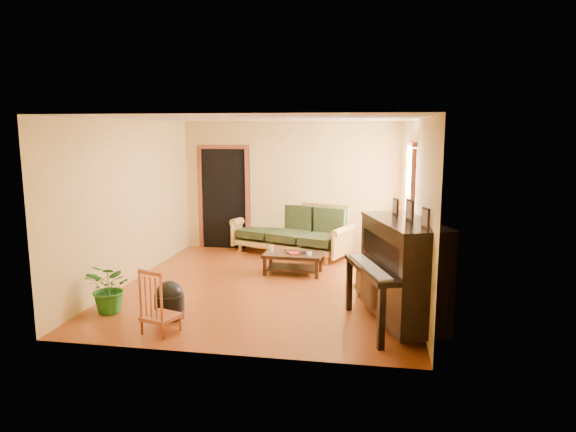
% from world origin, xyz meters
% --- Properties ---
extents(floor, '(5.00, 5.00, 0.00)m').
position_xyz_m(floor, '(0.00, 0.00, 0.00)').
color(floor, '#692A0D').
rests_on(floor, ground).
extents(doorway, '(1.08, 0.16, 2.05)m').
position_xyz_m(doorway, '(-1.45, 2.48, 1.02)').
color(doorway, black).
rests_on(doorway, floor).
extents(window, '(0.12, 1.36, 1.46)m').
position_xyz_m(window, '(2.21, 1.30, 1.50)').
color(window, white).
rests_on(window, right_wall).
extents(sofa, '(2.53, 1.75, 1.00)m').
position_xyz_m(sofa, '(-0.01, 2.16, 0.50)').
color(sofa, olive).
rests_on(sofa, floor).
extents(coffee_table, '(1.01, 0.57, 0.36)m').
position_xyz_m(coffee_table, '(0.27, 0.77, 0.18)').
color(coffee_table, black).
rests_on(coffee_table, floor).
extents(armchair, '(0.94, 0.98, 0.92)m').
position_xyz_m(armchair, '(1.75, -0.00, 0.46)').
color(armchair, olive).
rests_on(armchair, floor).
extents(piano, '(1.34, 1.73, 1.34)m').
position_xyz_m(piano, '(1.99, -1.30, 0.67)').
color(piano, black).
rests_on(piano, floor).
extents(footstool, '(0.49, 0.49, 0.37)m').
position_xyz_m(footstool, '(-0.99, -1.55, 0.19)').
color(footstool, black).
rests_on(footstool, floor).
extents(red_chair, '(0.48, 0.51, 0.81)m').
position_xyz_m(red_chair, '(-0.90, -2.03, 0.40)').
color(red_chair, brown).
rests_on(red_chair, floor).
extents(leaning_frame, '(0.41, 0.14, 0.54)m').
position_xyz_m(leaning_frame, '(1.85, 2.36, 0.27)').
color(leaning_frame, gold).
rests_on(leaning_frame, floor).
extents(ceramic_crock, '(0.20, 0.20, 0.23)m').
position_xyz_m(ceramic_crock, '(1.91, 2.28, 0.12)').
color(ceramic_crock, '#344A9E').
rests_on(ceramic_crock, floor).
extents(potted_plant, '(0.76, 0.71, 0.69)m').
position_xyz_m(potted_plant, '(-1.84, -1.49, 0.35)').
color(potted_plant, '#1F5E1A').
rests_on(potted_plant, floor).
extents(book, '(0.25, 0.28, 0.02)m').
position_xyz_m(book, '(0.21, 0.71, 0.37)').
color(book, maroon).
rests_on(book, coffee_table).
extents(candle, '(0.08, 0.08, 0.12)m').
position_xyz_m(candle, '(-0.11, 0.78, 0.42)').
color(candle, silver).
rests_on(candle, coffee_table).
extents(glass_jar, '(0.10, 0.10, 0.06)m').
position_xyz_m(glass_jar, '(0.55, 0.69, 0.39)').
color(glass_jar, white).
rests_on(glass_jar, coffee_table).
extents(remote, '(0.16, 0.08, 0.02)m').
position_xyz_m(remote, '(0.45, 0.81, 0.37)').
color(remote, black).
rests_on(remote, coffee_table).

